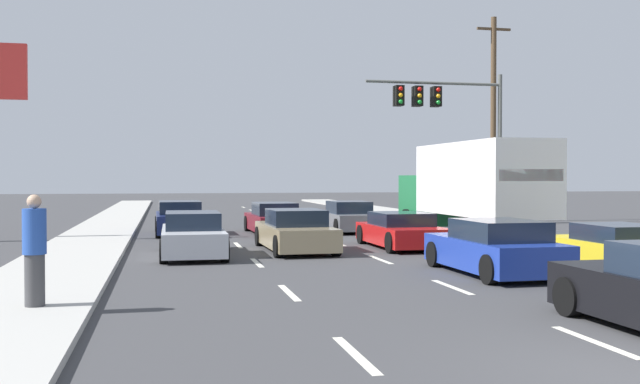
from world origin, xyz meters
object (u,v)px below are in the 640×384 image
object	(u,v)px
box_truck	(471,185)
utility_pole_mid	(493,117)
car_silver	(193,236)
car_navy	(180,219)
car_gray	(348,218)
car_red	(401,231)
traffic_signal_mast	(441,109)
car_blue	(495,249)
car_yellow	(619,249)
car_maroon	(274,220)
car_tan	(295,232)
pedestrian_mid_block	(35,250)

from	to	relation	value
box_truck	utility_pole_mid	world-z (taller)	utility_pole_mid
car_silver	car_navy	bearing A→B (deg)	91.45
car_gray	car_red	xyz separation A→B (m)	(-0.02, -6.87, -0.05)
car_silver	traffic_signal_mast	size ratio (longest dim) A/B	0.64
car_red	car_blue	size ratio (longest dim) A/B	1.01
car_blue	traffic_signal_mast	world-z (taller)	traffic_signal_mast
car_yellow	traffic_signal_mast	distance (m)	17.53
car_blue	car_yellow	bearing A→B (deg)	-0.69
car_maroon	utility_pole_mid	world-z (taller)	utility_pole_mid
car_blue	car_yellow	size ratio (longest dim) A/B	0.96
car_gray	car_red	size ratio (longest dim) A/B	0.96
car_navy	car_tan	world-z (taller)	car_navy
box_truck	car_navy	bearing A→B (deg)	155.50
car_silver	car_maroon	bearing A→B (deg)	64.83
car_gray	traffic_signal_mast	world-z (taller)	traffic_signal_mast
car_silver	box_truck	size ratio (longest dim) A/B	0.51
traffic_signal_mast	car_yellow	bearing A→B (deg)	-97.08
car_maroon	car_blue	distance (m)	13.20
pedestrian_mid_block	car_navy	bearing A→B (deg)	80.72
car_yellow	car_tan	bearing A→B (deg)	137.56
car_gray	car_yellow	world-z (taller)	car_gray
car_tan	car_silver	bearing A→B (deg)	-165.94
car_red	car_yellow	bearing A→B (deg)	-62.83
traffic_signal_mast	utility_pole_mid	bearing A→B (deg)	24.13
car_gray	box_truck	xyz separation A→B (m)	(3.38, -4.60, 1.40)
car_blue	pedestrian_mid_block	world-z (taller)	pedestrian_mid_block
pedestrian_mid_block	utility_pole_mid	bearing A→B (deg)	49.02
utility_pole_mid	car_blue	bearing A→B (deg)	-115.66
car_tan	car_blue	distance (m)	7.19
pedestrian_mid_block	car_blue	bearing A→B (deg)	17.05
car_gray	traffic_signal_mast	bearing A→B (deg)	31.58
car_navy	car_red	distance (m)	9.75
car_navy	car_silver	size ratio (longest dim) A/B	0.98
box_truck	car_yellow	bearing A→B (deg)	-90.42
car_silver	car_gray	xyz separation A→B (m)	(6.66, 7.89, -0.00)
utility_pole_mid	pedestrian_mid_block	size ratio (longest dim) A/B	5.62
car_silver	utility_pole_mid	size ratio (longest dim) A/B	0.45
car_navy	car_tan	distance (m)	7.92
car_silver	car_gray	world-z (taller)	car_gray
car_silver	car_red	bearing A→B (deg)	8.74
traffic_signal_mast	car_tan	bearing A→B (deg)	-130.55
car_maroon	car_gray	bearing A→B (deg)	9.54
box_truck	car_yellow	world-z (taller)	box_truck
car_maroon	pedestrian_mid_block	world-z (taller)	pedestrian_mid_block
car_navy	pedestrian_mid_block	xyz separation A→B (m)	(-2.67, -16.34, 0.45)
car_tan	car_blue	world-z (taller)	car_tan
car_navy	car_blue	world-z (taller)	car_navy
traffic_signal_mast	utility_pole_mid	xyz separation A→B (m)	(3.43, 1.53, -0.21)
box_truck	pedestrian_mid_block	xyz separation A→B (m)	(-12.91, -11.68, -0.92)
car_silver	traffic_signal_mast	xyz separation A→B (m)	(12.05, 11.20, 4.93)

